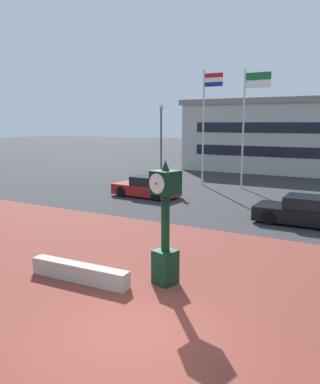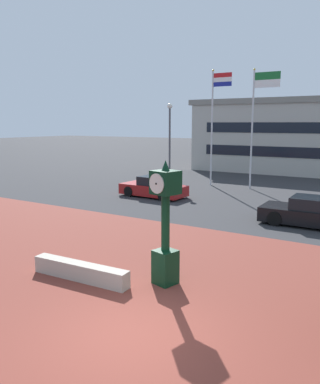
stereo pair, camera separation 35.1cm
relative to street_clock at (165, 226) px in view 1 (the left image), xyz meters
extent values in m
plane|color=#2D2D30|center=(0.80, -2.72, -1.68)|extent=(200.00, 200.00, 0.00)
cube|color=brown|center=(0.80, -0.39, -1.68)|extent=(44.00, 12.65, 0.01)
cube|color=#ADA393|center=(-2.24, -1.06, -1.43)|extent=(3.22, 0.56, 0.50)
cube|color=black|center=(0.00, 0.00, -1.19)|extent=(0.70, 0.70, 0.98)
cylinder|color=black|center=(0.00, 0.00, 0.10)|extent=(0.24, 0.24, 1.61)
cube|color=black|center=(0.00, 0.00, 1.23)|extent=(0.78, 0.78, 0.64)
cylinder|color=silver|center=(0.09, 0.33, 1.23)|extent=(0.53, 0.17, 0.54)
sphere|color=black|center=(0.09, 0.34, 1.23)|extent=(0.05, 0.05, 0.05)
cylinder|color=silver|center=(-0.09, -0.33, 1.23)|extent=(0.53, 0.17, 0.54)
sphere|color=black|center=(-0.09, -0.34, 1.23)|extent=(0.05, 0.05, 0.05)
cone|color=black|center=(0.00, 0.00, 1.69)|extent=(0.22, 0.22, 0.28)
cube|color=maroon|center=(-7.40, 11.02, -1.24)|extent=(4.19, 1.95, 0.64)
cube|color=black|center=(-7.19, 11.01, -0.68)|extent=(1.96, 1.60, 0.56)
cylinder|color=black|center=(-8.71, 10.27, -1.36)|extent=(0.65, 0.25, 0.64)
cylinder|color=black|center=(-8.63, 11.90, -1.36)|extent=(0.65, 0.25, 0.64)
cylinder|color=black|center=(-6.17, 10.15, -1.36)|extent=(0.65, 0.25, 0.64)
cylinder|color=black|center=(-6.09, 11.78, -1.36)|extent=(0.65, 0.25, 0.64)
cube|color=black|center=(2.18, 8.85, -1.24)|extent=(4.11, 1.89, 0.64)
cube|color=black|center=(2.38, 8.85, -0.68)|extent=(1.89, 1.62, 0.56)
cylinder|color=black|center=(0.91, 7.97, -1.36)|extent=(0.64, 0.22, 0.64)
cylinder|color=black|center=(0.90, 9.73, -1.36)|extent=(0.64, 0.22, 0.64)
cylinder|color=silver|center=(-6.27, 17.12, 2.36)|extent=(0.12, 0.12, 8.07)
sphere|color=gold|center=(-6.27, 17.12, 6.45)|extent=(0.14, 0.14, 0.14)
cube|color=red|center=(-5.54, 17.12, 6.09)|extent=(1.34, 0.02, 0.30)
cube|color=white|center=(-5.54, 17.12, 5.79)|extent=(1.34, 0.02, 0.30)
cube|color=navy|center=(-5.54, 17.12, 5.48)|extent=(1.34, 0.02, 0.30)
cylinder|color=silver|center=(-3.30, 17.12, 2.29)|extent=(0.12, 0.12, 7.94)
sphere|color=gold|center=(-3.30, 17.12, 6.32)|extent=(0.14, 0.14, 0.14)
cube|color=#19662D|center=(-2.40, 17.12, 5.86)|extent=(1.68, 0.02, 0.50)
cube|color=white|center=(-2.40, 17.12, 5.36)|extent=(1.68, 0.02, 0.50)
cylinder|color=#4C4C51|center=(-9.19, 16.12, 1.10)|extent=(0.14, 0.14, 5.56)
sphere|color=white|center=(-9.19, 16.12, 4.03)|extent=(0.36, 0.36, 0.36)
camera|label=1|loc=(5.01, -9.17, 2.81)|focal=36.45mm
camera|label=2|loc=(5.31, -8.99, 2.81)|focal=36.45mm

